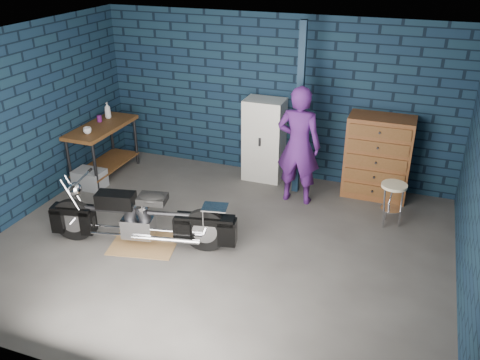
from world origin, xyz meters
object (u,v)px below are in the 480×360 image
object	(u,v)px
shop_stool	(392,205)
tool_chest	(378,157)
person	(299,146)
workbench	(104,151)
storage_bin	(90,179)
locker	(264,140)
motorcycle	(141,214)

from	to	relation	value
shop_stool	tool_chest	bearing A→B (deg)	110.69
person	shop_stool	xyz separation A→B (m)	(1.46, -0.28, -0.59)
workbench	storage_bin	size ratio (longest dim) A/B	2.86
locker	workbench	bearing A→B (deg)	-161.91
motorcycle	shop_stool	bearing A→B (deg)	16.98
workbench	locker	size ratio (longest dim) A/B	1.01
tool_chest	shop_stool	size ratio (longest dim) A/B	2.02
motorcycle	storage_bin	world-z (taller)	motorcycle
shop_stool	person	bearing A→B (deg)	169.15
tool_chest	storage_bin	bearing A→B (deg)	-163.10
tool_chest	shop_stool	xyz separation A→B (m)	(0.33, -0.87, -0.33)
tool_chest	workbench	bearing A→B (deg)	-169.24
workbench	shop_stool	distance (m)	4.78
workbench	person	xyz separation A→B (m)	(3.32, 0.25, 0.47)
storage_bin	shop_stool	bearing A→B (deg)	5.66
storage_bin	shop_stool	distance (m)	4.79
workbench	tool_chest	world-z (taller)	tool_chest
tool_chest	motorcycle	bearing A→B (deg)	-136.83
motorcycle	storage_bin	distance (m)	2.11
storage_bin	locker	world-z (taller)	locker
workbench	person	distance (m)	3.36
person	locker	bearing A→B (deg)	-38.14
workbench	person	world-z (taller)	person
storage_bin	person	bearing A→B (deg)	12.82
motorcycle	tool_chest	xyz separation A→B (m)	(2.73, 2.56, 0.18)
workbench	motorcycle	size ratio (longest dim) A/B	0.65
workbench	locker	xyz separation A→B (m)	(2.59, 0.85, 0.24)
workbench	storage_bin	distance (m)	0.58
motorcycle	locker	bearing A→B (deg)	59.43
motorcycle	shop_stool	world-z (taller)	motorcycle
tool_chest	shop_stool	bearing A→B (deg)	-69.31
tool_chest	shop_stool	world-z (taller)	tool_chest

